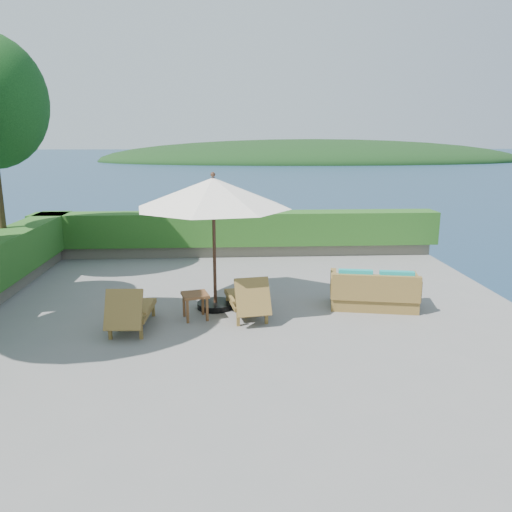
{
  "coord_description": "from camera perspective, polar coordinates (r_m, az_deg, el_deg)",
  "views": [
    {
      "loc": [
        -0.3,
        -9.59,
        3.56
      ],
      "look_at": [
        0.3,
        0.8,
        1.1
      ],
      "focal_mm": 35.0,
      "sensor_mm": 36.0,
      "label": 1
    }
  ],
  "objects": [
    {
      "name": "foundation",
      "position": [
        10.87,
        -1.38,
        -14.75
      ],
      "size": [
        12.0,
        12.0,
        3.0
      ],
      "primitive_type": "cube",
      "color": "#4F483F",
      "rests_on": "ocean"
    },
    {
      "name": "offshore_island",
      "position": [
        151.85,
        6.43,
        10.77
      ],
      "size": [
        126.0,
        57.6,
        12.6
      ],
      "primitive_type": "ellipsoid",
      "color": "black",
      "rests_on": "ocean"
    },
    {
      "name": "lounge_right",
      "position": [
        10.15,
        -0.98,
        -4.88
      ],
      "size": [
        0.93,
        1.72,
        0.94
      ],
      "rotation": [
        0.0,
        0.0,
        0.17
      ],
      "color": "olive",
      "rests_on": "ground"
    },
    {
      "name": "patio_umbrella",
      "position": [
        10.3,
        -4.91,
        7.05
      ],
      "size": [
        3.85,
        3.85,
        2.9
      ],
      "rotation": [
        0.0,
        0.0,
        -0.22
      ],
      "color": "black",
      "rests_on": "ground"
    },
    {
      "name": "hedge_far",
      "position": [
        15.43,
        -2.14,
        3.19
      ],
      "size": [
        12.4,
        0.9,
        1.0
      ],
      "primitive_type": "cube",
      "color": "#154313",
      "rests_on": "planter_wall_far"
    },
    {
      "name": "lounge_left",
      "position": [
        9.77,
        -14.15,
        -6.05
      ],
      "size": [
        0.77,
        1.64,
        0.93
      ],
      "rotation": [
        0.0,
        0.0,
        -0.04
      ],
      "color": "olive",
      "rests_on": "ground"
    },
    {
      "name": "planter_wall_far",
      "position": [
        15.56,
        -2.11,
        0.76
      ],
      "size": [
        12.0,
        0.6,
        0.36
      ],
      "primitive_type": "cube",
      "color": "#6F6859",
      "rests_on": "ground"
    },
    {
      "name": "side_table",
      "position": [
        10.11,
        -6.97,
        -4.79
      ],
      "size": [
        0.61,
        0.61,
        0.53
      ],
      "rotation": [
        0.0,
        0.0,
        0.26
      ],
      "color": "brown",
      "rests_on": "ground"
    },
    {
      "name": "wicker_loveseat",
      "position": [
        11.0,
        13.3,
        -4.05
      ],
      "size": [
        1.97,
        1.26,
        0.9
      ],
      "rotation": [
        0.0,
        0.0,
        -0.19
      ],
      "color": "olive",
      "rests_on": "ground"
    },
    {
      "name": "ground",
      "position": [
        10.23,
        -1.43,
        -7.05
      ],
      "size": [
        12.0,
        12.0,
        0.0
      ],
      "primitive_type": "plane",
      "color": "slate",
      "rests_on": "ground"
    },
    {
      "name": "ocean",
      "position": [
        11.62,
        -1.34,
        -21.07
      ],
      "size": [
        600.0,
        600.0,
        0.0
      ],
      "primitive_type": "plane",
      "color": "navy",
      "rests_on": "ground"
    }
  ]
}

